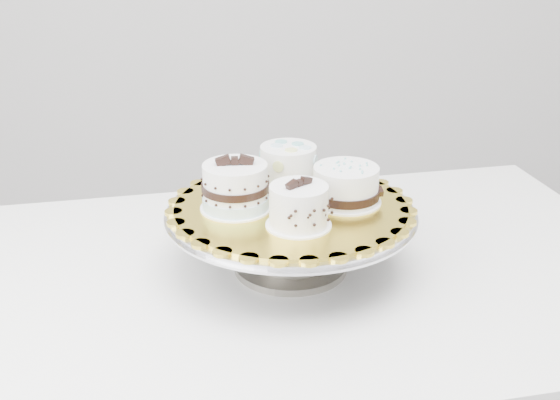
{
  "coord_description": "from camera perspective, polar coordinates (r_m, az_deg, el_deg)",
  "views": [
    {
      "loc": [
        -0.11,
        -0.84,
        1.32
      ],
      "look_at": [
        0.02,
        0.19,
        0.87
      ],
      "focal_mm": 45.0,
      "sensor_mm": 36.0,
      "label": 1
    }
  ],
  "objects": [
    {
      "name": "cake_banded",
      "position": [
        1.11,
        -3.64,
        0.93
      ],
      "size": [
        0.11,
        0.11,
        0.09
      ],
      "rotation": [
        0.0,
        0.0,
        -0.03
      ],
      "color": "white",
      "rests_on": "cake_board"
    },
    {
      "name": "cake_stand",
      "position": [
        1.15,
        0.88,
        -2.24
      ],
      "size": [
        0.41,
        0.41,
        0.11
      ],
      "color": "gray",
      "rests_on": "table"
    },
    {
      "name": "cake_dots",
      "position": [
        1.2,
        0.68,
        2.82
      ],
      "size": [
        0.12,
        0.12,
        0.07
      ],
      "rotation": [
        0.0,
        0.0,
        -0.17
      ],
      "color": "white",
      "rests_on": "cake_board"
    },
    {
      "name": "cake_swirl",
      "position": [
        1.05,
        1.53,
        -0.58
      ],
      "size": [
        0.12,
        0.12,
        0.08
      ],
      "rotation": [
        0.0,
        0.0,
        0.59
      ],
      "color": "white",
      "rests_on": "cake_board"
    },
    {
      "name": "table",
      "position": [
        1.24,
        3.29,
        -8.83
      ],
      "size": [
        1.21,
        0.86,
        0.75
      ],
      "rotation": [
        0.0,
        0.0,
        0.09
      ],
      "color": "white",
      "rests_on": "floor"
    },
    {
      "name": "cake_ribbon",
      "position": [
        1.14,
        5.42,
        1.16
      ],
      "size": [
        0.12,
        0.12,
        0.06
      ],
      "rotation": [
        0.0,
        0.0,
        0.05
      ],
      "color": "white",
      "rests_on": "cake_board"
    },
    {
      "name": "cake_board",
      "position": [
        1.14,
        0.89,
        -0.53
      ],
      "size": [
        0.39,
        0.39,
        0.01
      ],
      "primitive_type": "cylinder",
      "rotation": [
        0.0,
        0.0,
        -0.03
      ],
      "color": "gold",
      "rests_on": "cake_stand"
    }
  ]
}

